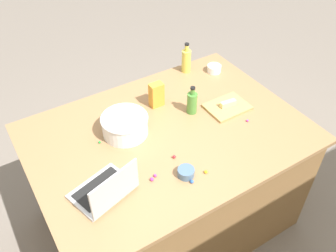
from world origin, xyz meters
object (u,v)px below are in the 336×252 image
at_px(butter_stick_left, 228,104).
at_px(ramekin_medium, 214,69).
at_px(bottle_oil, 186,60).
at_px(cutting_board, 227,107).
at_px(laptop, 106,190).
at_px(candy_bag, 156,95).
at_px(bottle_olive, 192,102).
at_px(mixing_bowl_large, 125,125).
at_px(ramekin_small, 186,172).

xyz_separation_m(butter_stick_left, ramekin_medium, (-0.19, -0.40, -0.01)).
height_order(bottle_oil, cutting_board, bottle_oil).
distance_m(laptop, cutting_board, 1.02).
relative_size(bottle_oil, candy_bag, 1.37).
xyz_separation_m(bottle_olive, cutting_board, (-0.23, 0.09, -0.07)).
distance_m(laptop, bottle_olive, 0.83).
bearing_deg(butter_stick_left, laptop, 13.68).
relative_size(bottle_olive, candy_bag, 1.17).
xyz_separation_m(laptop, ramekin_medium, (-1.18, -0.64, -0.02)).
bearing_deg(butter_stick_left, bottle_oil, -91.54).
height_order(bottle_olive, butter_stick_left, bottle_olive).
height_order(bottle_oil, butter_stick_left, bottle_oil).
xyz_separation_m(cutting_board, ramekin_medium, (-0.19, -0.40, 0.02)).
relative_size(mixing_bowl_large, ramekin_medium, 2.76).
distance_m(ramekin_medium, candy_bag, 0.59).
xyz_separation_m(ramekin_small, candy_bag, (-0.18, -0.62, 0.06)).
bearing_deg(ramekin_medium, cutting_board, 64.08).
bearing_deg(ramekin_medium, bottle_oil, -33.91).
distance_m(laptop, candy_bag, 0.80).
relative_size(bottle_olive, butter_stick_left, 1.81).
distance_m(cutting_board, ramekin_medium, 0.45).
xyz_separation_m(bottle_olive, butter_stick_left, (-0.23, 0.09, -0.04)).
height_order(butter_stick_left, ramekin_small, butter_stick_left).
distance_m(laptop, bottle_oil, 1.26).
distance_m(butter_stick_left, candy_bag, 0.48).
height_order(mixing_bowl_large, butter_stick_left, mixing_bowl_large).
relative_size(laptop, bottle_olive, 1.81).
bearing_deg(cutting_board, laptop, 13.74).
xyz_separation_m(bottle_olive, candy_bag, (0.16, -0.19, 0.01)).
bearing_deg(cutting_board, ramekin_small, 31.22).
xyz_separation_m(laptop, mixing_bowl_large, (-0.30, -0.38, 0.02)).
bearing_deg(mixing_bowl_large, bottle_olive, 174.05).
height_order(laptop, bottle_olive, laptop).
distance_m(mixing_bowl_large, butter_stick_left, 0.71).
bearing_deg(candy_bag, laptop, 40.68).
height_order(laptop, bottle_oil, bottle_oil).
xyz_separation_m(mixing_bowl_large, butter_stick_left, (-0.69, 0.14, -0.03)).
relative_size(laptop, butter_stick_left, 3.26).
height_order(bottle_oil, bottle_olive, bottle_oil).
bearing_deg(mixing_bowl_large, laptop, 51.85).
relative_size(mixing_bowl_large, ramekin_small, 3.10).
bearing_deg(bottle_olive, ramekin_medium, -143.71).
height_order(butter_stick_left, candy_bag, candy_bag).
relative_size(butter_stick_left, candy_bag, 0.65).
bearing_deg(candy_bag, mixing_bowl_large, 24.35).
bearing_deg(butter_stick_left, ramekin_small, 31.04).
bearing_deg(mixing_bowl_large, cutting_board, 168.50).
relative_size(butter_stick_left, ramekin_small, 1.18).
height_order(laptop, ramekin_medium, laptop).
xyz_separation_m(ramekin_small, ramekin_medium, (-0.76, -0.74, 0.00)).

